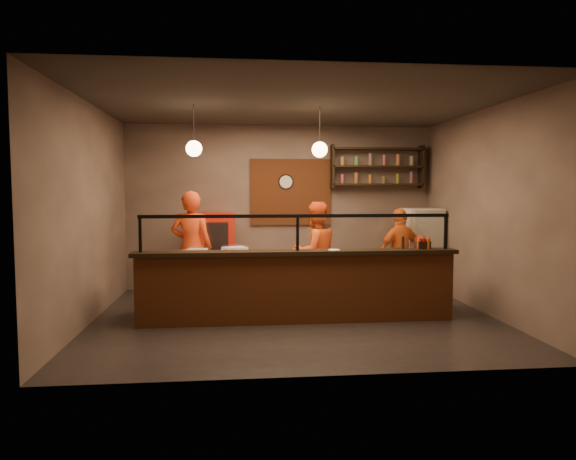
{
  "coord_description": "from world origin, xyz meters",
  "views": [
    {
      "loc": [
        -0.88,
        -7.62,
        1.91
      ],
      "look_at": [
        -0.08,
        0.3,
        1.31
      ],
      "focal_mm": 32.0,
      "sensor_mm": 36.0,
      "label": 1
    }
  ],
  "objects": [
    {
      "name": "wall_left",
      "position": [
        -3.0,
        0.0,
        1.6
      ],
      "size": [
        0.0,
        5.0,
        5.0
      ],
      "primitive_type": "plane",
      "rotation": [
        1.57,
        0.0,
        1.57
      ],
      "color": "#7A665A",
      "rests_on": "floor"
    },
    {
      "name": "rolling_pin",
      "position": [
        -1.44,
        0.21,
        0.93
      ],
      "size": [
        0.3,
        0.2,
        0.05
      ],
      "primitive_type": "cylinder",
      "rotation": [
        0.0,
        1.57,
        0.53
      ],
      "color": "yellow",
      "rests_on": "worktop"
    },
    {
      "name": "prep_tub_c",
      "position": [
        -1.73,
        0.01,
        0.97
      ],
      "size": [
        0.32,
        0.29,
        0.13
      ],
      "primitive_type": "cube",
      "rotation": [
        0.0,
        0.0,
        0.3
      ],
      "color": "silver",
      "rests_on": "worktop"
    },
    {
      "name": "wall_clock",
      "position": [
        0.1,
        2.46,
        2.1
      ],
      "size": [
        0.3,
        0.04,
        0.3
      ],
      "primitive_type": "cylinder",
      "rotation": [
        1.57,
        0.0,
        0.0
      ],
      "color": "black",
      "rests_on": "wall_back"
    },
    {
      "name": "pizza_dough",
      "position": [
        0.63,
        0.08,
        0.91
      ],
      "size": [
        0.61,
        0.61,
        0.01
      ],
      "primitive_type": "cylinder",
      "rotation": [
        0.0,
        0.0,
        -0.22
      ],
      "color": "beige",
      "rests_on": "worktop"
    },
    {
      "name": "wall_shelving",
      "position": [
        1.9,
        2.32,
        2.4
      ],
      "size": [
        1.84,
        0.28,
        0.85
      ],
      "color": "black",
      "rests_on": "wall_back"
    },
    {
      "name": "counter_ledge",
      "position": [
        0.0,
        -0.3,
        1.03
      ],
      "size": [
        4.7,
        0.37,
        0.06
      ],
      "primitive_type": "cube",
      "color": "black",
      "rests_on": "service_counter"
    },
    {
      "name": "sneeze_guard",
      "position": [
        0.0,
        -0.3,
        1.37
      ],
      "size": [
        4.5,
        0.05,
        0.52
      ],
      "color": "white",
      "rests_on": "counter_ledge"
    },
    {
      "name": "ceiling",
      "position": [
        0.0,
        0.0,
        3.2
      ],
      "size": [
        6.0,
        6.0,
        0.0
      ],
      "primitive_type": "plane",
      "rotation": [
        3.14,
        0.0,
        0.0
      ],
      "color": "#37322B",
      "rests_on": "wall_back"
    },
    {
      "name": "floor",
      "position": [
        0.0,
        0.0,
        0.0
      ],
      "size": [
        6.0,
        6.0,
        0.0
      ],
      "primitive_type": "plane",
      "color": "black",
      "rests_on": "ground"
    },
    {
      "name": "brick_patch",
      "position": [
        0.2,
        2.47,
        1.9
      ],
      "size": [
        1.6,
        0.04,
        1.3
      ],
      "primitive_type": "cube",
      "color": "brown",
      "rests_on": "wall_back"
    },
    {
      "name": "worktop",
      "position": [
        0.0,
        0.2,
        0.88
      ],
      "size": [
        4.6,
        0.75,
        0.05
      ],
      "primitive_type": "cube",
      "color": "silver",
      "rests_on": "worktop_cabinet"
    },
    {
      "name": "pendant_left",
      "position": [
        -1.5,
        0.2,
        2.55
      ],
      "size": [
        0.24,
        0.24,
        0.77
      ],
      "color": "black",
      "rests_on": "ceiling"
    },
    {
      "name": "fridge",
      "position": [
        2.6,
        1.71,
        0.8
      ],
      "size": [
        0.7,
        0.66,
        1.59
      ],
      "primitive_type": "cube",
      "rotation": [
        0.0,
        0.0,
        0.06
      ],
      "color": "beige",
      "rests_on": "floor"
    },
    {
      "name": "condiment_caddy",
      "position": [
        1.89,
        -0.24,
        1.12
      ],
      "size": [
        0.22,
        0.19,
        0.11
      ],
      "primitive_type": "cube",
      "rotation": [
        0.0,
        0.0,
        0.17
      ],
      "color": "black",
      "rests_on": "counter_ledge"
    },
    {
      "name": "cook_mid",
      "position": [
        0.46,
        0.98,
        0.87
      ],
      "size": [
        1.02,
        0.91,
        1.74
      ],
      "primitive_type": "imported",
      "rotation": [
        0.0,
        0.0,
        3.5
      ],
      "color": "#DE4A14",
      "rests_on": "floor"
    },
    {
      "name": "prep_tub_b",
      "position": [
        -0.91,
        0.18,
        0.98
      ],
      "size": [
        0.41,
        0.37,
        0.17
      ],
      "primitive_type": "cube",
      "rotation": [
        0.0,
        0.0,
        0.39
      ],
      "color": "silver",
      "rests_on": "worktop"
    },
    {
      "name": "cook_left",
      "position": [
        -1.64,
        1.16,
        0.96
      ],
      "size": [
        0.77,
        0.57,
        1.93
      ],
      "primitive_type": "imported",
      "rotation": [
        0.0,
        0.0,
        2.97
      ],
      "color": "red",
      "rests_on": "floor"
    },
    {
      "name": "red_cooler",
      "position": [
        -1.25,
        2.15,
        0.76
      ],
      "size": [
        0.69,
        0.64,
        1.51
      ],
      "primitive_type": "cube",
      "rotation": [
        0.0,
        0.0,
        0.07
      ],
      "color": "#B81A0C",
      "rests_on": "floor"
    },
    {
      "name": "prep_tub_a",
      "position": [
        -1.47,
        0.24,
        0.97
      ],
      "size": [
        0.32,
        0.27,
        0.14
      ],
      "primitive_type": "cube",
      "rotation": [
        0.0,
        0.0,
        -0.17
      ],
      "color": "silver",
      "rests_on": "worktop"
    },
    {
      "name": "service_counter",
      "position": [
        0.0,
        -0.3,
        0.5
      ],
      "size": [
        4.6,
        0.25,
        1.0
      ],
      "primitive_type": "cube",
      "color": "brown",
      "rests_on": "floor"
    },
    {
      "name": "small_plate",
      "position": [
        0.53,
        -0.34,
        1.07
      ],
      "size": [
        0.17,
        0.17,
        0.01
      ],
      "primitive_type": "cylinder",
      "rotation": [
        0.0,
        0.0,
        0.0
      ],
      "color": "white",
      "rests_on": "counter_ledge"
    },
    {
      "name": "wall_right",
      "position": [
        3.0,
        0.0,
        1.6
      ],
      "size": [
        0.0,
        5.0,
        5.0
      ],
      "primitive_type": "plane",
      "rotation": [
        1.57,
        0.0,
        -1.57
      ],
      "color": "#7A665A",
      "rests_on": "floor"
    },
    {
      "name": "pendant_right",
      "position": [
        0.4,
        0.2,
        2.55
      ],
      "size": [
        0.24,
        0.24,
        0.77
      ],
      "color": "black",
      "rests_on": "ceiling"
    },
    {
      "name": "wall_front",
      "position": [
        0.0,
        -2.5,
        1.6
      ],
      "size": [
        6.0,
        0.0,
        6.0
      ],
      "primitive_type": "plane",
      "rotation": [
        -1.57,
        0.0,
        0.0
      ],
      "color": "#7A665A",
      "rests_on": "floor"
    },
    {
      "name": "worktop_cabinet",
      "position": [
        0.0,
        0.2,
        0.42
      ],
      "size": [
        4.6,
        0.75,
        0.85
      ],
      "primitive_type": "cube",
      "color": "gray",
      "rests_on": "floor"
    },
    {
      "name": "cook_right",
      "position": [
        2.05,
        1.27,
        0.81
      ],
      "size": [
        1.02,
        0.69,
        1.61
      ],
      "primitive_type": "imported",
      "rotation": [
        0.0,
        0.0,
        3.49
      ],
      "color": "orange",
      "rests_on": "floor"
    },
    {
      "name": "wall_back",
      "position": [
        0.0,
        2.5,
        1.6
      ],
      "size": [
        6.0,
        0.0,
        6.0
      ],
      "primitive_type": "plane",
      "rotation": [
        1.57,
        0.0,
        0.0
      ],
      "color": "#7A665A",
      "rests_on": "floor"
    },
    {
      "name": "pepper_mill",
      "position": [
        1.59,
        -0.25,
        1.15
      ],
      "size": [
        0.04,
        0.04,
        0.18
      ],
      "primitive_type": "cylinder",
      "rotation": [
        0.0,
        0.0,
        0.05
      ],
      "color": "black",
      "rests_on": "counter_ledge"
    }
  ]
}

